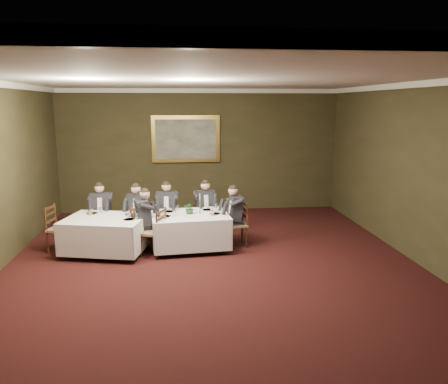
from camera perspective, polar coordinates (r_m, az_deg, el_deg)
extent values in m
plane|color=black|center=(8.21, -1.23, -10.57)|extent=(10.00, 10.00, 0.00)
cube|color=silver|center=(7.62, -1.35, 14.63)|extent=(8.00, 10.00, 0.10)
cube|color=#2E2B17|center=(12.67, -3.17, 5.40)|extent=(8.00, 0.10, 3.50)
cube|color=#2E2B17|center=(2.97, 7.04, -15.05)|extent=(8.00, 0.10, 3.50)
cube|color=#2E2B17|center=(8.98, 25.07, 1.87)|extent=(0.10, 10.00, 3.50)
cube|color=white|center=(12.56, -3.25, 13.07)|extent=(8.00, 0.10, 0.12)
cube|color=white|center=(2.74, 7.70, 19.10)|extent=(8.00, 0.10, 0.12)
cube|color=white|center=(8.87, 25.72, 12.70)|extent=(0.10, 10.00, 0.12)
cube|color=black|center=(9.36, -4.45, -3.12)|extent=(1.65, 1.29, 0.04)
cube|color=white|center=(9.35, -4.45, -2.97)|extent=(1.71, 1.36, 0.02)
cube|color=white|center=(9.44, -4.42, -4.91)|extent=(1.73, 1.38, 0.65)
cube|color=black|center=(9.37, -15.26, -3.48)|extent=(1.78, 1.49, 0.04)
cube|color=white|center=(9.36, -15.27, -3.33)|extent=(1.85, 1.56, 0.02)
cube|color=white|center=(9.45, -15.16, -5.27)|extent=(1.87, 1.59, 0.65)
cube|color=#826042|center=(10.18, -7.41, -3.42)|extent=(0.47, 0.45, 0.05)
cube|color=black|center=(10.30, -7.34, -1.83)|extent=(0.38, 0.06, 0.54)
cube|color=black|center=(10.09, -7.46, -1.36)|extent=(0.44, 0.34, 0.55)
sphere|color=#D8AA87|center=(10.01, -7.52, 0.77)|extent=(0.23, 0.23, 0.21)
cube|color=#826042|center=(10.26, -2.54, -3.20)|extent=(0.52, 0.50, 0.05)
cube|color=black|center=(10.38, -2.83, -1.64)|extent=(0.38, 0.11, 0.54)
cube|color=black|center=(10.17, -2.56, -1.16)|extent=(0.48, 0.39, 0.55)
sphere|color=#D8AA87|center=(10.10, -2.58, 0.95)|extent=(0.25, 0.25, 0.21)
cube|color=#826042|center=(9.37, -10.64, -4.83)|extent=(0.53, 0.54, 0.05)
cube|color=black|center=(9.27, -11.84, -3.48)|extent=(0.14, 0.37, 0.54)
cube|color=black|center=(9.27, -10.72, -2.60)|extent=(0.42, 0.49, 0.55)
sphere|color=#D8AA87|center=(9.19, -10.81, -0.30)|extent=(0.26, 0.26, 0.21)
cube|color=#826042|center=(9.58, 1.64, -4.25)|extent=(0.46, 0.48, 0.05)
cube|color=black|center=(9.57, 2.76, -2.77)|extent=(0.07, 0.38, 0.54)
cube|color=black|center=(9.49, 1.66, -2.07)|extent=(0.35, 0.45, 0.55)
sphere|color=#D8AA87|center=(9.41, 1.67, 0.18)|extent=(0.23, 0.23, 0.21)
cube|color=#826042|center=(10.33, -15.68, -3.53)|extent=(0.44, 0.42, 0.05)
cube|color=black|center=(10.45, -15.59, -1.97)|extent=(0.38, 0.03, 0.54)
cube|color=black|center=(10.24, -15.80, -1.50)|extent=(0.42, 0.31, 0.55)
sphere|color=#D8AA87|center=(10.17, -15.91, 0.59)|extent=(0.21, 0.21, 0.21)
cube|color=#826042|center=(10.02, -11.08, -3.77)|extent=(0.56, 0.54, 0.05)
cube|color=black|center=(10.13, -10.68, -2.16)|extent=(0.37, 0.16, 0.54)
cube|color=black|center=(9.93, -11.16, -1.68)|extent=(0.50, 0.43, 0.55)
sphere|color=#D8AA87|center=(9.86, -11.25, 0.48)|extent=(0.27, 0.27, 0.21)
cube|color=#826042|center=(9.10, -9.22, -5.26)|extent=(0.57, 0.58, 0.05)
cube|color=black|center=(8.94, -8.20, -3.89)|extent=(0.19, 0.35, 0.54)
cube|color=#826042|center=(9.86, -20.67, -4.55)|extent=(0.52, 0.54, 0.05)
cube|color=black|center=(9.90, -21.72, -3.11)|extent=(0.13, 0.37, 0.54)
imported|color=#2D5926|center=(9.34, -4.46, -2.02)|extent=(0.27, 0.24, 0.29)
cylinder|color=#AF9335|center=(9.42, -3.16, -2.73)|extent=(0.06, 0.06, 0.02)
cylinder|color=#AF9335|center=(9.38, -3.17, -1.80)|extent=(0.01, 0.01, 0.30)
cylinder|color=white|center=(9.33, -3.18, -0.52)|extent=(0.02, 0.02, 0.13)
cylinder|color=white|center=(9.64, -7.26, -2.49)|extent=(0.25, 0.25, 0.01)
cylinder|color=white|center=(9.78, -7.25, -2.15)|extent=(0.08, 0.08, 0.05)
cylinder|color=white|center=(9.62, -6.26, -2.11)|extent=(0.06, 0.06, 0.14)
cylinder|color=white|center=(9.83, -16.87, -2.62)|extent=(0.25, 0.25, 0.01)
cylinder|color=white|center=(9.97, -16.72, -2.29)|extent=(0.08, 0.08, 0.05)
cylinder|color=white|center=(9.78, -15.91, -2.25)|extent=(0.06, 0.06, 0.14)
cube|color=gold|center=(12.57, -5.01, 6.91)|extent=(1.93, 0.08, 1.33)
cube|color=#43462E|center=(12.52, -5.00, 6.90)|extent=(1.71, 0.01, 1.11)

